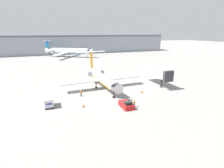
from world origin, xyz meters
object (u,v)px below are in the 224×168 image
Objects in this scene: worker_by_wing at (81,93)px; traffic_cone_left at (83,106)px; luggage_cart at (49,102)px; traffic_cone_right at (142,91)px; airplane_parked_far_left at (68,51)px; pushback_tug at (126,105)px; jet_bridge at (157,72)px; worker_near_tug at (134,103)px; airplane_main at (101,77)px.

traffic_cone_left is (-0.91, -7.40, -0.60)m from worker_by_wing.
luggage_cart is 9.67m from worker_by_wing.
airplane_parked_far_left reaches higher than traffic_cone_right.
airplane_parked_far_left is (16.17, 89.21, 3.20)m from luggage_cart.
pushback_tug is 0.32× the size of jet_bridge.
worker_near_tug is 0.05× the size of airplane_parked_far_left.
traffic_cone_left is 1.01× the size of traffic_cone_right.
jet_bridge is at bearing 19.05° from traffic_cone_left.
pushback_tug is at bearing -89.28° from airplane_parked_far_left.
worker_near_tug is at bearing -138.69° from jet_bridge.
pushback_tug reaches higher than traffic_cone_right.
pushback_tug is 96.36m from airplane_parked_far_left.
worker_near_tug is 21.22m from jet_bridge.
airplane_parked_far_left is (7.51, 84.91, 3.39)m from worker_by_wing.
traffic_cone_left is (7.75, -3.10, -0.80)m from luggage_cart.
luggage_cart is at bearing -169.77° from jet_bridge.
luggage_cart reaches higher than pushback_tug.
airplane_main reaches higher than worker_by_wing.
worker_near_tug is 2.36× the size of traffic_cone_right.
worker_near_tug is (19.30, -7.50, -0.22)m from luggage_cart.
airplane_parked_far_left reaches higher than pushback_tug.
airplane_main is 16.04m from traffic_cone_left.
pushback_tug is at bearing -86.96° from airplane_main.
jet_bridge is (17.63, 13.39, 3.74)m from pushback_tug.
worker_near_tug is 11.26m from traffic_cone_right.
worker_by_wing is 2.37× the size of traffic_cone_left.
luggage_cart is (-16.48, -9.98, -2.39)m from airplane_main.
jet_bridge is at bearing -11.16° from airplane_main.
luggage_cart is at bearing 158.77° from worker_near_tug.
jet_bridge reaches higher than traffic_cone_left.
luggage_cart is 0.11× the size of airplane_parked_far_left.
worker_near_tug is at bearing -12.47° from pushback_tug.
worker_near_tug is at bearing -21.23° from luggage_cart.
airplane_main is 17.31m from pushback_tug.
airplane_parked_far_left is at bearing 91.85° from worker_near_tug.
worker_near_tug is 0.98× the size of worker_by_wing.
jet_bridge is (35.02, 6.32, 3.28)m from luggage_cart.
airplane_parked_far_left is 85.01m from jet_bridge.
pushback_tug is at bearing -22.14° from luggage_cart.
airplane_parked_far_left is at bearing 90.23° from airplane_main.
jet_bridge is at bearing 10.23° from luggage_cart.
pushback_tug is 1.98m from worker_near_tug.
airplane_main is 1.91× the size of jet_bridge.
luggage_cart is 4.75× the size of traffic_cone_right.
worker_by_wing is (-10.64, 11.80, 0.02)m from worker_near_tug.
worker_by_wing is at bearing 170.06° from traffic_cone_right.
jet_bridge is at bearing 41.31° from worker_near_tug.
jet_bridge reaches higher than worker_by_wing.
luggage_cart reaches higher than traffic_cone_left.
airplane_parked_far_left reaches higher than jet_bridge.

